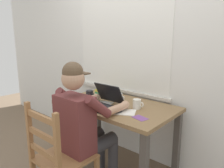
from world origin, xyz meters
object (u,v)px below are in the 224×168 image
(wooden_chair, at_px, (59,158))
(coffee_mug_spare, at_px, (119,98))
(laptop, at_px, (103,101))
(coffee_mug_dark, at_px, (90,95))
(computer_mouse, at_px, (118,111))
(coffee_mug_white, at_px, (137,104))
(landscape_photo_print, at_px, (140,118))
(book_stack_main, at_px, (103,93))
(desk, at_px, (115,114))
(seated_person, at_px, (84,122))

(wooden_chair, bearing_deg, coffee_mug_spare, 91.25)
(laptop, distance_m, coffee_mug_dark, 0.28)
(computer_mouse, height_order, coffee_mug_white, coffee_mug_white)
(coffee_mug_dark, bearing_deg, landscape_photo_print, -8.10)
(book_stack_main, distance_m, landscape_photo_print, 0.78)
(landscape_photo_print, bearing_deg, coffee_mug_dark, -175.70)
(laptop, bearing_deg, coffee_mug_white, 28.39)
(coffee_mug_white, distance_m, book_stack_main, 0.57)
(laptop, relative_size, coffee_mug_dark, 2.83)
(desk, relative_size, coffee_mug_spare, 10.41)
(seated_person, distance_m, coffee_mug_spare, 0.53)
(wooden_chair, relative_size, coffee_mug_dark, 7.77)
(book_stack_main, bearing_deg, desk, -24.72)
(desk, bearing_deg, landscape_photo_print, -21.41)
(laptop, bearing_deg, landscape_photo_print, -3.10)
(book_stack_main, bearing_deg, computer_mouse, -33.22)
(coffee_mug_white, bearing_deg, wooden_chair, -109.08)
(seated_person, relative_size, coffee_mug_white, 10.45)
(wooden_chair, relative_size, landscape_photo_print, 7.12)
(desk, height_order, laptop, laptop)
(desk, xyz_separation_m, computer_mouse, (0.19, -0.18, 0.13))
(laptop, bearing_deg, coffee_mug_spare, 82.30)
(coffee_mug_dark, bearing_deg, book_stack_main, 85.63)
(computer_mouse, bearing_deg, seated_person, -127.95)
(computer_mouse, xyz_separation_m, coffee_mug_spare, (-0.21, 0.27, 0.03))
(seated_person, bearing_deg, computer_mouse, 52.05)
(coffee_mug_spare, relative_size, book_stack_main, 0.64)
(wooden_chair, xyz_separation_m, book_stack_main, (-0.30, 0.85, 0.33))
(wooden_chair, bearing_deg, landscape_photo_print, 52.83)
(wooden_chair, height_order, coffee_mug_dark, wooden_chair)
(coffee_mug_dark, xyz_separation_m, book_stack_main, (0.02, 0.20, -0.01))
(laptop, distance_m, coffee_mug_white, 0.34)
(desk, xyz_separation_m, coffee_mug_spare, (-0.02, 0.08, 0.16))
(seated_person, bearing_deg, coffee_mug_dark, 130.22)
(wooden_chair, height_order, computer_mouse, wooden_chair)
(coffee_mug_dark, xyz_separation_m, landscape_photo_print, (0.73, -0.10, -0.05))
(seated_person, bearing_deg, landscape_photo_print, 32.93)
(laptop, bearing_deg, computer_mouse, -11.04)
(laptop, height_order, book_stack_main, laptop)
(coffee_mug_white, xyz_separation_m, coffee_mug_spare, (-0.27, 0.06, -0.00))
(desk, relative_size, laptop, 3.61)
(wooden_chair, relative_size, laptop, 2.75)
(landscape_photo_print, bearing_deg, seated_person, -134.67)
(seated_person, height_order, book_stack_main, seated_person)
(coffee_mug_dark, relative_size, landscape_photo_print, 0.92)
(desk, xyz_separation_m, coffee_mug_white, (0.25, 0.03, 0.16))
(desk, relative_size, landscape_photo_print, 9.37)
(desk, height_order, book_stack_main, book_stack_main)
(coffee_mug_dark, distance_m, coffee_mug_spare, 0.33)
(laptop, bearing_deg, wooden_chair, -85.29)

